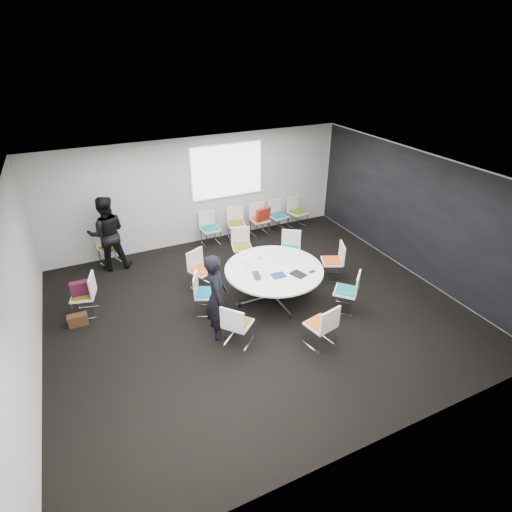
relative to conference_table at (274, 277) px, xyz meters
name	(u,v)px	position (x,y,z in m)	size (l,w,h in m)	color
room_shell	(260,248)	(-0.43, -0.21, 0.88)	(8.08, 7.08, 2.88)	black
conference_table	(274,277)	(0.00, 0.00, 0.00)	(2.04, 2.04, 0.73)	silver
projection_screen	(227,171)	(0.28, 3.25, 1.33)	(1.90, 0.03, 1.35)	white
chair_ring_a	(332,268)	(1.58, 0.14, -0.24)	(0.59, 0.60, 0.88)	silver
chair_ring_b	(290,256)	(0.98, 1.03, -0.24)	(0.63, 0.63, 0.88)	silver
chair_ring_c	(242,253)	(-0.02, 1.67, -0.24)	(0.55, 0.55, 0.88)	silver
chair_ring_d	(202,277)	(-1.25, 1.02, -0.24)	(0.61, 0.60, 0.88)	silver
chair_ring_e	(207,300)	(-1.45, 0.13, -0.24)	(0.60, 0.60, 0.88)	silver
chair_ring_f	(238,331)	(-1.25, -1.02, -0.24)	(0.64, 0.64, 0.88)	silver
chair_ring_g	(320,332)	(0.08, -1.67, -0.24)	(0.55, 0.54, 0.88)	silver
chair_ring_h	(346,298)	(1.14, -0.99, -0.24)	(0.64, 0.64, 0.88)	silver
chair_back_a	(210,235)	(-0.38, 2.96, -0.24)	(0.48, 0.47, 0.88)	silver
chair_back_b	(236,229)	(0.38, 2.96, -0.24)	(0.54, 0.53, 0.88)	silver
chair_back_c	(260,225)	(1.08, 2.95, -0.24)	(0.46, 0.45, 0.88)	silver
chair_back_d	(278,221)	(1.67, 2.96, -0.24)	(0.53, 0.52, 0.88)	silver
chair_back_e	(297,218)	(2.30, 2.95, -0.24)	(0.55, 0.54, 0.88)	silver
chair_spare_left	(86,302)	(-3.66, 1.09, -0.24)	(0.55, 0.56, 0.88)	silver
chair_person_back	(111,254)	(-2.94, 2.95, -0.24)	(0.59, 0.59, 0.88)	silver
person_main	(217,297)	(-1.48, -0.61, 0.33)	(0.62, 0.40, 1.69)	black
person_back	(107,234)	(-2.94, 2.79, 0.39)	(0.88, 0.69, 1.81)	black
laptop	(259,275)	(-0.41, -0.13, 0.22)	(0.33, 0.21, 0.03)	#333338
laptop_lid	(247,265)	(-0.54, 0.15, 0.34)	(0.30, 0.02, 0.22)	silver
notebook_black	(298,274)	(0.33, -0.43, 0.22)	(0.22, 0.30, 0.02)	black
tablet_folio	(278,275)	(-0.05, -0.30, 0.22)	(0.26, 0.20, 0.03)	navy
papers_right	(288,257)	(0.49, 0.28, 0.21)	(0.30, 0.21, 0.00)	silver
papers_front	(308,263)	(0.75, -0.10, 0.21)	(0.30, 0.21, 0.00)	silver
cup	(261,258)	(-0.10, 0.45, 0.26)	(0.08, 0.08, 0.09)	white
phone	(312,272)	(0.64, -0.45, 0.22)	(0.14, 0.07, 0.01)	black
maroon_bag	(81,288)	(-3.68, 1.09, 0.10)	(0.40, 0.14, 0.28)	#411125
brown_bag	(78,320)	(-3.86, 0.77, -0.40)	(0.36, 0.16, 0.24)	#402914
red_jacket	(263,214)	(1.08, 2.73, 0.18)	(0.44, 0.10, 0.35)	#A32014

